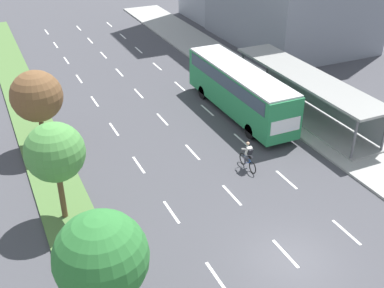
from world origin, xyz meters
name	(u,v)px	position (x,y,z in m)	size (l,w,h in m)	color
ground_plane	(292,260)	(0.00, 0.00, 0.00)	(140.00, 140.00, 0.00)	#424247
median_strip	(30,114)	(-8.30, 20.00, 0.06)	(2.60, 52.00, 0.12)	#4C7038
sidewalk_right	(244,76)	(9.25, 20.00, 0.07)	(4.50, 52.00, 0.15)	#9E9E99
lane_divider_left	(104,114)	(-3.50, 17.90, 0.00)	(0.14, 46.80, 0.01)	white
lane_divider_center	(150,106)	(0.00, 17.90, 0.00)	(0.14, 46.80, 0.01)	white
lane_divider_right	(193,97)	(3.50, 17.90, 0.00)	(0.14, 46.80, 0.01)	white
bus_shelter	(308,90)	(9.53, 11.92, 1.86)	(2.90, 13.79, 2.86)	gray
bus	(239,87)	(5.25, 13.99, 2.07)	(2.54, 11.29, 3.37)	#28844C
cyclist	(248,157)	(2.11, 7.40, 0.79)	(0.46, 1.82, 1.71)	black
median_tree_nearest	(101,257)	(-8.38, -0.20, 3.62)	(3.33, 3.33, 5.17)	brown
median_tree_second	(55,153)	(-8.47, 7.26, 3.78)	(2.83, 2.83, 5.10)	brown
median_tree_third	(37,96)	(-8.13, 14.72, 3.55)	(3.08, 3.08, 4.98)	brown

